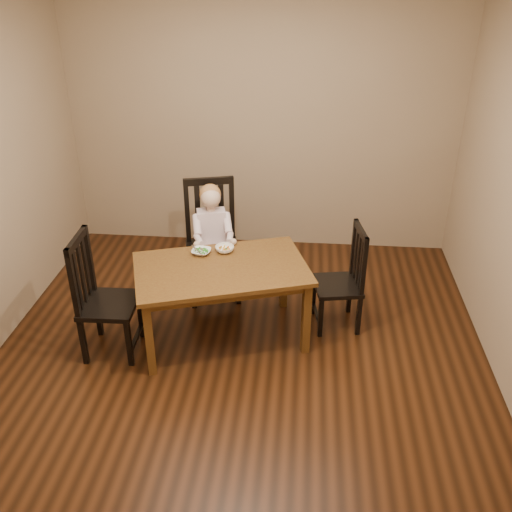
# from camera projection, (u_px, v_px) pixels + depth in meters

# --- Properties ---
(room) EXTENTS (4.01, 4.01, 2.71)m
(room) POSITION_uv_depth(u_px,v_px,m) (238.00, 199.00, 4.05)
(room) COLOR #3E1E0D
(room) RESTS_ON ground
(dining_table) EXTENTS (1.55, 1.20, 0.68)m
(dining_table) POSITION_uv_depth(u_px,v_px,m) (221.00, 276.00, 4.58)
(dining_table) COLOR #4A2A11
(dining_table) RESTS_ON room
(chair_child) EXTENTS (0.58, 0.56, 1.11)m
(chair_child) POSITION_uv_depth(u_px,v_px,m) (212.00, 242.00, 5.26)
(chair_child) COLOR black
(chair_child) RESTS_ON room
(chair_left) EXTENTS (0.44, 0.46, 1.03)m
(chair_left) POSITION_uv_depth(u_px,v_px,m) (102.00, 298.00, 4.49)
(chair_left) COLOR black
(chair_left) RESTS_ON room
(chair_right) EXTENTS (0.45, 0.46, 0.93)m
(chair_right) POSITION_uv_depth(u_px,v_px,m) (343.00, 280.00, 4.83)
(chair_right) COLOR black
(chair_right) RESTS_ON room
(toddler) EXTENTS (0.43, 0.49, 0.57)m
(toddler) POSITION_uv_depth(u_px,v_px,m) (212.00, 230.00, 5.14)
(toddler) COLOR silver
(toddler) RESTS_ON chair_child
(bowl_peas) EXTENTS (0.18, 0.18, 0.04)m
(bowl_peas) POSITION_uv_depth(u_px,v_px,m) (201.00, 252.00, 4.73)
(bowl_peas) COLOR white
(bowl_peas) RESTS_ON dining_table
(bowl_veg) EXTENTS (0.19, 0.19, 0.05)m
(bowl_veg) POSITION_uv_depth(u_px,v_px,m) (225.00, 249.00, 4.76)
(bowl_veg) COLOR white
(bowl_veg) RESTS_ON dining_table
(fork) EXTENTS (0.11, 0.09, 0.05)m
(fork) POSITION_uv_depth(u_px,v_px,m) (197.00, 251.00, 4.70)
(fork) COLOR silver
(fork) RESTS_ON bowl_peas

